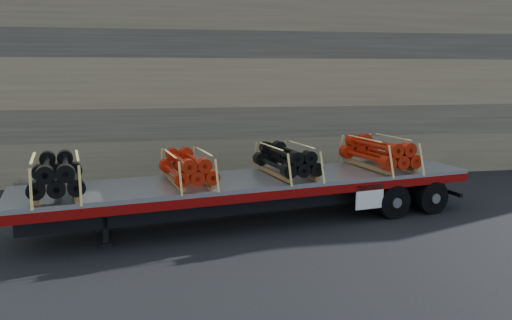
{
  "coord_description": "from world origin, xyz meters",
  "views": [
    {
      "loc": [
        -3.44,
        -13.46,
        4.1
      ],
      "look_at": [
        -0.84,
        0.7,
        1.56
      ],
      "focal_mm": 35.0,
      "sensor_mm": 36.0,
      "label": 1
    }
  ],
  "objects_px": {
    "bundle_midfront": "(187,168)",
    "bundle_rear": "(378,153)",
    "bundle_midrear": "(286,161)",
    "bundle_front": "(57,176)",
    "trailer": "(256,200)"
  },
  "relations": [
    {
      "from": "trailer",
      "to": "bundle_front",
      "type": "bearing_deg",
      "value": 180.0
    },
    {
      "from": "bundle_midfront",
      "to": "bundle_rear",
      "type": "bearing_deg",
      "value": 0.0
    },
    {
      "from": "trailer",
      "to": "bundle_midfront",
      "type": "height_order",
      "value": "bundle_midfront"
    },
    {
      "from": "bundle_midrear",
      "to": "trailer",
      "type": "bearing_deg",
      "value": -180.0
    },
    {
      "from": "bundle_front",
      "to": "bundle_midfront",
      "type": "height_order",
      "value": "bundle_front"
    },
    {
      "from": "bundle_front",
      "to": "bundle_midrear",
      "type": "relative_size",
      "value": 1.05
    },
    {
      "from": "trailer",
      "to": "bundle_midfront",
      "type": "relative_size",
      "value": 5.75
    },
    {
      "from": "trailer",
      "to": "bundle_midfront",
      "type": "distance_m",
      "value": 2.15
    },
    {
      "from": "bundle_midfront",
      "to": "bundle_rear",
      "type": "height_order",
      "value": "bundle_rear"
    },
    {
      "from": "bundle_midrear",
      "to": "bundle_rear",
      "type": "xyz_separation_m",
      "value": [
        2.97,
        0.55,
        0.04
      ]
    },
    {
      "from": "bundle_midfront",
      "to": "bundle_midrear",
      "type": "bearing_deg",
      "value": 0.0
    },
    {
      "from": "trailer",
      "to": "bundle_midfront",
      "type": "bearing_deg",
      "value": 180.0
    },
    {
      "from": "bundle_midfront",
      "to": "bundle_midrear",
      "type": "distance_m",
      "value": 2.81
    },
    {
      "from": "trailer",
      "to": "bundle_midrear",
      "type": "height_order",
      "value": "bundle_midrear"
    },
    {
      "from": "bundle_midfront",
      "to": "bundle_front",
      "type": "bearing_deg",
      "value": 180.0
    }
  ]
}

